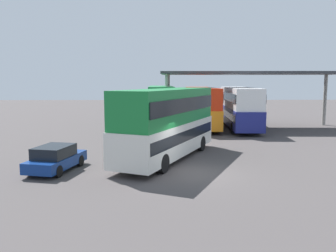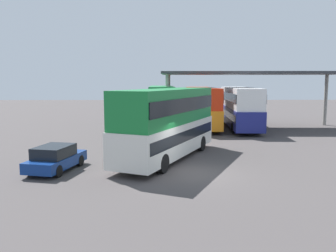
# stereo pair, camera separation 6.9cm
# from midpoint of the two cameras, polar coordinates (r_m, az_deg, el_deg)

# --- Properties ---
(ground_plane) EXTENTS (140.00, 140.00, 0.00)m
(ground_plane) POSITION_cam_midpoint_polar(r_m,az_deg,el_deg) (17.87, 4.21, -7.79)
(ground_plane) COLOR #454040
(double_decker_main) EXTENTS (6.41, 10.18, 4.21)m
(double_decker_main) POSITION_cam_midpoint_polar(r_m,az_deg,el_deg) (20.75, -0.08, 0.84)
(double_decker_main) COLOR silver
(double_decker_main) RESTS_ON ground_plane
(parked_hatchback) EXTENTS (2.48, 4.11, 1.35)m
(parked_hatchback) POSITION_cam_midpoint_polar(r_m,az_deg,el_deg) (19.11, -18.04, -5.06)
(parked_hatchback) COLOR navy
(parked_hatchback) RESTS_ON ground_plane
(double_decker_near_canopy) EXTENTS (2.54, 10.22, 4.16)m
(double_decker_near_canopy) POSITION_cam_midpoint_polar(r_m,az_deg,el_deg) (35.19, -1.22, 3.48)
(double_decker_near_canopy) COLOR silver
(double_decker_near_canopy) RESTS_ON ground_plane
(double_decker_mid_row) EXTENTS (2.55, 10.91, 4.02)m
(double_decker_mid_row) POSITION_cam_midpoint_polar(r_m,az_deg,el_deg) (35.11, 5.46, 3.33)
(double_decker_mid_row) COLOR orange
(double_decker_mid_row) RESTS_ON ground_plane
(double_decker_far_right) EXTENTS (3.16, 11.71, 4.04)m
(double_decker_far_right) POSITION_cam_midpoint_polar(r_m,az_deg,el_deg) (35.13, 11.59, 3.23)
(double_decker_far_right) COLOR navy
(double_decker_far_right) RESTS_ON ground_plane
(depot_canopy) EXTENTS (18.10, 6.45, 5.59)m
(depot_canopy) POSITION_cam_midpoint_polar(r_m,az_deg,el_deg) (35.83, 13.46, 8.01)
(depot_canopy) COLOR #33353A
(depot_canopy) RESTS_ON ground_plane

